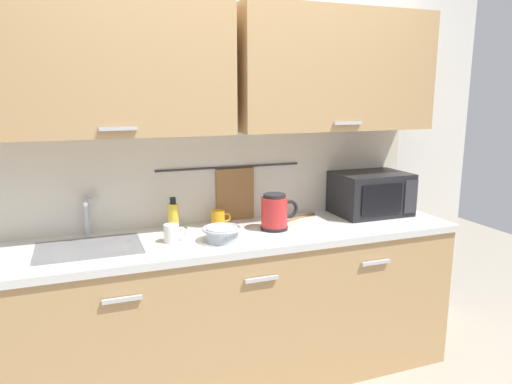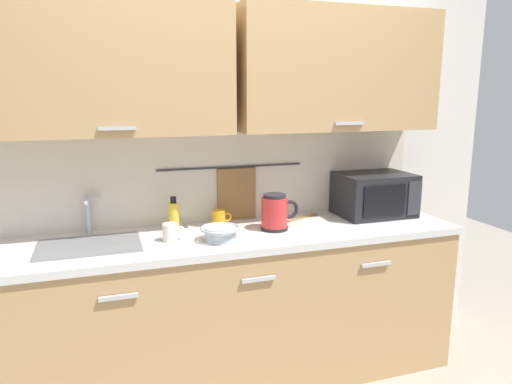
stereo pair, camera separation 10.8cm
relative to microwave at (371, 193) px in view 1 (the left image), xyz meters
name	(u,v)px [view 1 (the left image)]	position (x,y,z in m)	size (l,w,h in m)	color
counter_unit	(240,306)	(-0.93, -0.11, -0.58)	(2.53, 0.64, 0.90)	tan
back_wall_assembly	(228,119)	(-0.92, 0.12, 0.49)	(3.70, 0.41, 2.50)	silver
sink_faucet	(86,211)	(-1.73, 0.12, 0.01)	(0.09, 0.17, 0.22)	#B2B5BA
microwave	(371,193)	(0.00, 0.00, 0.00)	(0.46, 0.35, 0.27)	black
electric_kettle	(275,212)	(-0.72, -0.11, -0.03)	(0.23, 0.16, 0.21)	black
dish_soap_bottle	(173,216)	(-1.27, 0.06, -0.05)	(0.06, 0.06, 0.20)	yellow
mug_near_sink	(172,233)	(-1.32, -0.14, -0.09)	(0.12, 0.08, 0.09)	silver
mixing_bowl	(222,233)	(-1.07, -0.22, -0.09)	(0.21, 0.21, 0.08)	#A5ADB7
mug_by_kettle	(218,218)	(-1.00, 0.06, -0.09)	(0.12, 0.08, 0.09)	orange
wooden_spoon	(304,216)	(-0.43, 0.08, -0.13)	(0.26, 0.14, 0.01)	#9E7042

